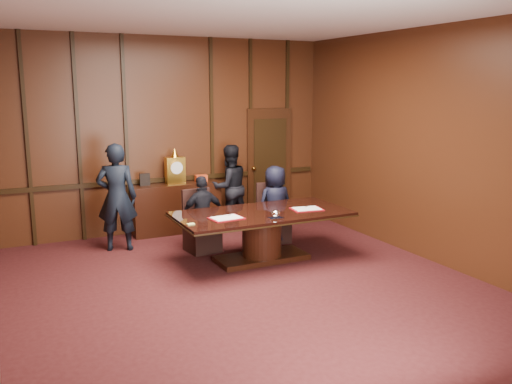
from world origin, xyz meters
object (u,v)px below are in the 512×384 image
(witness_left, at_px, (117,197))
(witness_right, at_px, (229,187))
(sideboard, at_px, (176,206))
(signatory_left, at_px, (203,214))
(conference_table, at_px, (262,228))
(signatory_right, at_px, (275,204))

(witness_left, distance_m, witness_right, 2.23)
(sideboard, distance_m, signatory_left, 1.37)
(sideboard, distance_m, conference_table, 2.26)
(signatory_right, bearing_deg, conference_table, 47.54)
(sideboard, xyz_separation_m, signatory_right, (1.32, -1.36, 0.17))
(witness_right, bearing_deg, witness_left, 7.25)
(signatory_left, distance_m, witness_left, 1.42)
(sideboard, bearing_deg, signatory_right, -45.85)
(signatory_left, distance_m, witness_right, 1.55)
(signatory_left, xyz_separation_m, witness_right, (0.97, 1.20, 0.17))
(sideboard, height_order, signatory_left, sideboard)
(conference_table, height_order, witness_right, witness_right)
(sideboard, height_order, conference_table, sideboard)
(sideboard, distance_m, signatory_right, 1.90)
(sideboard, height_order, witness_left, witness_left)
(conference_table, relative_size, witness_left, 1.50)
(conference_table, bearing_deg, witness_right, 81.02)
(sideboard, relative_size, witness_right, 1.02)
(witness_left, bearing_deg, conference_table, 159.02)
(conference_table, distance_m, witness_left, 2.42)
(sideboard, xyz_separation_m, witness_left, (-1.18, -0.65, 0.39))
(signatory_right, bearing_deg, witness_left, -19.20)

